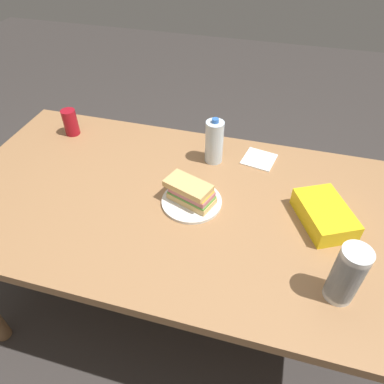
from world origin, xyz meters
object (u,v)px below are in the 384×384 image
(paper_plate, at_px, (192,201))
(sandwich, at_px, (191,191))
(dining_table, at_px, (180,216))
(plastic_cup_stack, at_px, (347,275))
(chip_bag, at_px, (324,214))
(water_bottle_tall, at_px, (214,142))
(soda_can_red, at_px, (71,122))

(paper_plate, xyz_separation_m, sandwich, (0.00, 0.00, 0.05))
(dining_table, relative_size, sandwich, 8.69)
(paper_plate, xyz_separation_m, plastic_cup_stack, (-0.52, 0.27, 0.10))
(chip_bag, bearing_deg, sandwich, 66.42)
(water_bottle_tall, bearing_deg, paper_plate, 85.80)
(sandwich, distance_m, chip_bag, 0.48)
(sandwich, bearing_deg, paper_plate, -173.54)
(soda_can_red, height_order, plastic_cup_stack, plastic_cup_stack)
(water_bottle_tall, bearing_deg, chip_bag, 151.38)
(dining_table, distance_m, sandwich, 0.15)
(plastic_cup_stack, bearing_deg, chip_bag, -81.55)
(dining_table, distance_m, plastic_cup_stack, 0.65)
(sandwich, xyz_separation_m, water_bottle_tall, (-0.02, -0.28, 0.04))
(dining_table, xyz_separation_m, sandwich, (-0.05, -0.00, 0.14))
(dining_table, bearing_deg, sandwich, -174.62)
(sandwich, distance_m, water_bottle_tall, 0.28)
(water_bottle_tall, distance_m, plastic_cup_stack, 0.74)
(chip_bag, relative_size, plastic_cup_stack, 1.13)
(dining_table, relative_size, soda_can_red, 14.53)
(plastic_cup_stack, bearing_deg, paper_plate, -27.19)
(soda_can_red, relative_size, water_bottle_tall, 0.60)
(dining_table, xyz_separation_m, paper_plate, (-0.05, -0.00, 0.09))
(water_bottle_tall, bearing_deg, sandwich, 84.95)
(dining_table, distance_m, soda_can_red, 0.71)
(chip_bag, bearing_deg, paper_plate, 66.39)
(soda_can_red, height_order, chip_bag, soda_can_red)
(dining_table, bearing_deg, paper_plate, -174.53)
(paper_plate, height_order, water_bottle_tall, water_bottle_tall)
(paper_plate, distance_m, chip_bag, 0.48)
(soda_can_red, bearing_deg, paper_plate, 155.83)
(dining_table, xyz_separation_m, plastic_cup_stack, (-0.57, 0.26, 0.19))
(plastic_cup_stack, bearing_deg, soda_can_red, -25.51)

